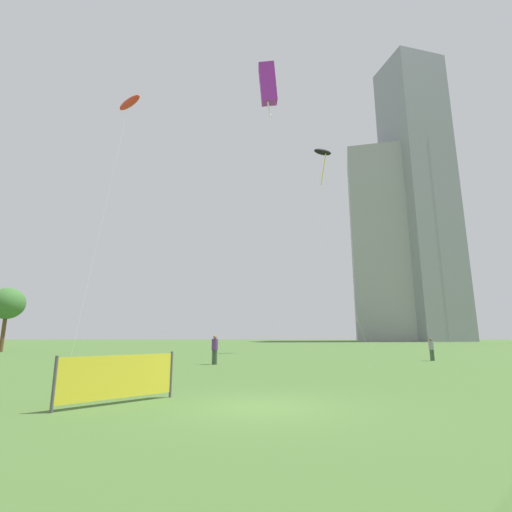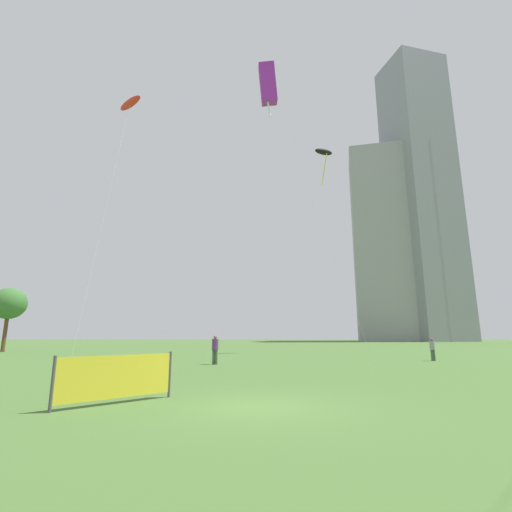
% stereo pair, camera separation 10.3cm
% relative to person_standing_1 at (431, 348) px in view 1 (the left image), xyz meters
% --- Properties ---
extents(ground, '(280.00, 280.00, 0.00)m').
position_rel_person_standing_1_xyz_m(ground, '(-12.51, -17.79, -0.93)').
color(ground, '#476B30').
extents(person_standing_1, '(0.36, 0.36, 1.61)m').
position_rel_person_standing_1_xyz_m(person_standing_1, '(0.00, 0.00, 0.00)').
color(person_standing_1, '#3F593F').
rests_on(person_standing_1, ground).
extents(person_standing_2, '(0.41, 0.41, 1.83)m').
position_rel_person_standing_1_xyz_m(person_standing_2, '(-15.48, -3.62, 0.13)').
color(person_standing_2, '#3F593F').
rests_on(person_standing_2, ground).
extents(kite_flying_1, '(6.60, 1.89, 18.63)m').
position_rel_person_standing_1_xyz_m(kite_flying_1, '(-12.04, -7.51, 16.37)').
color(kite_flying_1, silver).
rests_on(kite_flying_1, ground).
extents(kite_flying_3, '(3.42, 8.17, 23.97)m').
position_rel_person_standing_1_xyz_m(kite_flying_3, '(-24.90, 2.98, 22.37)').
color(kite_flying_3, silver).
rests_on(kite_flying_3, ground).
extents(kite_flying_4, '(8.36, 2.54, 23.62)m').
position_rel_person_standing_1_xyz_m(kite_flying_4, '(-5.07, 12.52, 22.13)').
color(kite_flying_4, silver).
rests_on(kite_flying_4, ground).
extents(park_tree_0, '(3.68, 3.68, 7.08)m').
position_rel_person_standing_1_xyz_m(park_tree_0, '(-41.08, 13.49, 4.35)').
color(park_tree_0, brown).
rests_on(park_tree_0, ground).
extents(distant_highrise_0, '(27.05, 22.36, 59.58)m').
position_rel_person_standing_1_xyz_m(distant_highrise_0, '(28.34, 84.26, 28.86)').
color(distant_highrise_0, '#939399').
rests_on(distant_highrise_0, ground).
extents(distant_highrise_1, '(19.95, 19.10, 90.07)m').
position_rel_person_standing_1_xyz_m(distant_highrise_1, '(37.09, 80.88, 44.10)').
color(distant_highrise_1, gray).
rests_on(distant_highrise_1, ground).
extents(event_banner, '(2.42, 2.41, 1.34)m').
position_rel_person_standing_1_xyz_m(event_banner, '(-16.47, -17.40, -0.21)').
color(event_banner, '#4C4C4C').
rests_on(event_banner, ground).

